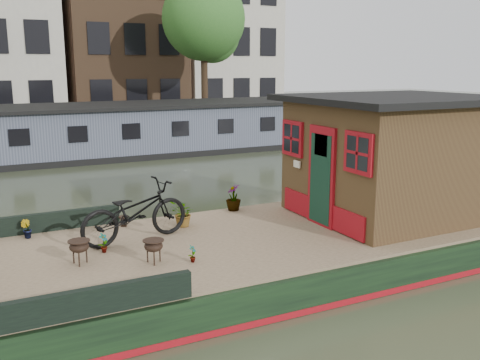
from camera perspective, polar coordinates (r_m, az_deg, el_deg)
name	(u,v)px	position (r m, az deg, el deg)	size (l,w,h in m)	color
ground	(301,260)	(10.42, 6.50, -8.49)	(120.00, 120.00, 0.00)	#2D3421
houseboat_hull	(239,257)	(9.70, -0.16, -8.26)	(14.01, 4.02, 0.60)	black
houseboat_deck	(302,229)	(10.22, 6.58, -5.20)	(11.80, 3.80, 0.05)	#937A5A
bow_bulwark	(11,262)	(8.63, -23.22, -8.00)	(3.00, 4.00, 0.35)	black
cabin	(394,155)	(11.25, 16.13, 2.56)	(4.00, 3.50, 2.42)	black
bicycle	(135,212)	(9.43, -11.14, -3.36)	(0.69, 1.99, 1.05)	black
potted_plant_a	(104,243)	(9.05, -14.34, -6.51)	(0.18, 0.12, 0.34)	#984A2B
potted_plant_b	(26,229)	(10.23, -21.83, -4.87)	(0.18, 0.15, 0.33)	brown
potted_plant_c	(183,213)	(10.18, -6.15, -3.57)	(0.47, 0.41, 0.52)	brown
potted_plant_d	(233,197)	(11.27, -0.71, -1.87)	(0.31, 0.31, 0.56)	brown
potted_plant_e	(193,254)	(8.40, -5.08, -7.83)	(0.15, 0.10, 0.28)	#A15F2F
brazier_front	(154,251)	(8.42, -9.19, -7.54)	(0.35, 0.35, 0.38)	black
brazier_rear	(79,252)	(8.64, -16.75, -7.39)	(0.36, 0.36, 0.38)	black
bollard_port	(123,221)	(10.44, -12.32, -4.31)	(0.17, 0.17, 0.20)	black
far_houseboat	(119,132)	(22.95, -12.81, 5.06)	(20.40, 4.40, 2.11)	#4E5568
quay	(89,128)	(29.33, -15.83, 5.34)	(60.00, 6.00, 0.90)	#47443F
tree_right	(206,23)	(29.65, -3.68, 16.37)	(4.40, 4.40, 7.40)	#332316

